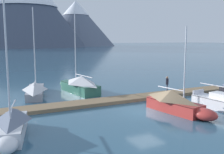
# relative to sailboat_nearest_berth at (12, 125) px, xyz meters

# --- Properties ---
(ground_plane) EXTENTS (700.00, 700.00, 0.00)m
(ground_plane) POSITION_rel_sailboat_nearest_berth_xyz_m (10.17, 1.07, -0.76)
(ground_plane) COLOR #335B75
(mountain_shoulder_ridge) EXTENTS (87.37, 87.37, 59.10)m
(mountain_shoulder_ridge) POSITION_rel_sailboat_nearest_berth_xyz_m (32.80, 192.42, 30.55)
(mountain_shoulder_ridge) COLOR #424C60
(mountain_shoulder_ridge) RESTS_ON ground
(mountain_east_summit) EXTENTS (67.91, 67.91, 38.98)m
(mountain_east_summit) POSITION_rel_sailboat_nearest_berth_xyz_m (76.29, 206.51, 19.17)
(mountain_east_summit) COLOR slate
(mountain_east_summit) RESTS_ON ground
(dock) EXTENTS (25.43, 2.32, 0.30)m
(dock) POSITION_rel_sailboat_nearest_berth_xyz_m (10.17, 5.07, -0.62)
(dock) COLOR #846B4C
(dock) RESTS_ON ground
(sailboat_nearest_berth) EXTENTS (2.60, 5.72, 8.37)m
(sailboat_nearest_berth) POSITION_rel_sailboat_nearest_berth_xyz_m (0.00, 0.00, 0.00)
(sailboat_nearest_berth) COLOR silver
(sailboat_nearest_berth) RESTS_ON ground
(sailboat_second_berth) EXTENTS (3.17, 7.31, 8.95)m
(sailboat_second_berth) POSITION_rel_sailboat_nearest_berth_xyz_m (3.48, 11.19, -0.04)
(sailboat_second_berth) COLOR #93939E
(sailboat_second_berth) RESTS_ON ground
(sailboat_mid_dock_port) EXTENTS (2.78, 7.13, 8.68)m
(sailboat_mid_dock_port) POSITION_rel_sailboat_nearest_berth_xyz_m (7.96, 10.72, 0.11)
(sailboat_mid_dock_port) COLOR #336B56
(sailboat_mid_dock_port) RESTS_ON ground
(sailboat_mid_dock_starboard) EXTENTS (2.47, 6.24, 6.65)m
(sailboat_mid_dock_starboard) POSITION_rel_sailboat_nearest_berth_xyz_m (12.10, -0.37, 0.03)
(sailboat_mid_dock_starboard) COLOR #B2332D
(sailboat_mid_dock_starboard) RESTS_ON ground
(person_on_dock) EXTENTS (0.38, 0.52, 1.69)m
(person_on_dock) POSITION_rel_sailboat_nearest_berth_xyz_m (15.42, 5.04, 0.50)
(person_on_dock) COLOR #384256
(person_on_dock) RESTS_ON dock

